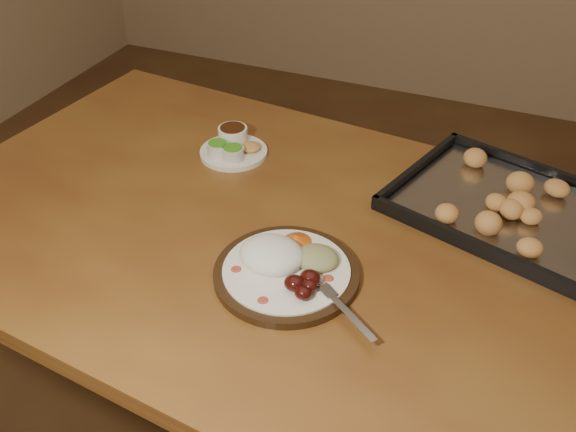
% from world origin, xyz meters
% --- Properties ---
extents(ground, '(4.00, 4.00, 0.00)m').
position_xyz_m(ground, '(0.00, 0.00, 0.00)').
color(ground, brown).
rests_on(ground, ground).
extents(dining_table, '(1.59, 1.06, 0.75)m').
position_xyz_m(dining_table, '(-0.00, -0.24, 0.65)').
color(dining_table, brown).
rests_on(dining_table, ground).
extents(dinner_plate, '(0.32, 0.26, 0.06)m').
position_xyz_m(dinner_plate, '(0.05, -0.36, 0.77)').
color(dinner_plate, black).
rests_on(dinner_plate, dining_table).
extents(condiment_saucer, '(0.15, 0.15, 0.05)m').
position_xyz_m(condiment_saucer, '(-0.23, -0.02, 0.77)').
color(condiment_saucer, silver).
rests_on(condiment_saucer, dining_table).
extents(baking_tray, '(0.54, 0.46, 0.05)m').
position_xyz_m(baking_tray, '(0.40, -0.01, 0.77)').
color(baking_tray, black).
rests_on(baking_tray, dining_table).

